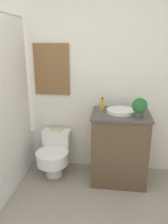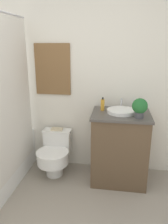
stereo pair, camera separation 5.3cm
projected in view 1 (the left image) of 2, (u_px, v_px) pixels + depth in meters
name	position (u px, v px, depth m)	size (l,w,h in m)	color
wall_back	(63.00, 77.00, 2.86)	(3.22, 0.07, 2.50)	silver
toilet	(54.00, 154.00, 2.86)	(0.41, 0.53, 0.56)	white
vanity	(119.00, 147.00, 2.70)	(0.68, 0.54, 0.89)	brown
sink	(121.00, 111.00, 2.59)	(0.34, 0.37, 0.13)	white
soap_bottle	(102.00, 105.00, 2.66)	(0.05, 0.05, 0.16)	gold
potted_plant	(140.00, 107.00, 2.38)	(0.17, 0.17, 0.22)	#4C4C51
book_on_tank	(56.00, 129.00, 2.92)	(0.15, 0.09, 0.02)	beige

